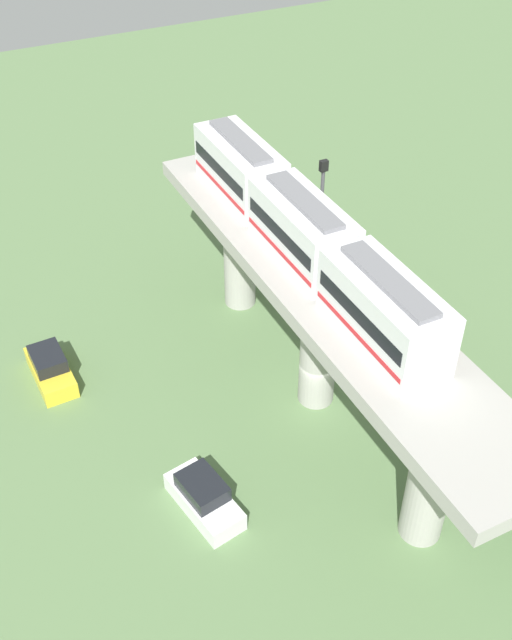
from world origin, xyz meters
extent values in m
plane|color=#5B7A4C|center=(0.00, 0.00, 0.00)|extent=(120.00, 120.00, 0.00)
cylinder|color=#A8A59E|center=(0.00, -9.38, 3.51)|extent=(1.90, 1.90, 7.02)
cylinder|color=#A8A59E|center=(0.00, 0.00, 3.51)|extent=(1.90, 1.90, 7.02)
cylinder|color=#A8A59E|center=(0.00, 9.38, 3.51)|extent=(1.90, 1.90, 7.02)
cube|color=#A8A59E|center=(0.00, 0.00, 7.42)|extent=(5.20, 28.85, 0.80)
cube|color=silver|center=(0.00, -4.82, 9.32)|extent=(2.60, 6.60, 3.00)
cube|color=black|center=(0.00, -4.82, 9.57)|extent=(2.64, 6.07, 0.70)
cube|color=red|center=(0.00, -4.82, 8.57)|extent=(2.64, 6.34, 0.24)
cube|color=slate|center=(0.00, -4.82, 10.94)|extent=(1.10, 5.61, 0.24)
cube|color=silver|center=(0.00, 2.13, 9.32)|extent=(2.60, 6.60, 3.00)
cube|color=black|center=(0.00, 2.13, 9.57)|extent=(2.64, 6.07, 0.70)
cube|color=red|center=(0.00, 2.13, 8.57)|extent=(2.64, 6.34, 0.24)
cube|color=slate|center=(0.00, 2.13, 10.94)|extent=(1.10, 5.61, 0.24)
cube|color=silver|center=(0.00, 9.08, 9.32)|extent=(2.60, 6.60, 3.00)
cube|color=black|center=(0.00, 9.08, 9.57)|extent=(2.64, 6.07, 0.70)
cube|color=red|center=(0.00, 9.08, 8.57)|extent=(2.64, 6.34, 0.24)
cube|color=slate|center=(0.00, 9.08, 10.94)|extent=(1.10, 5.61, 0.24)
cube|color=yellow|center=(-12.29, 7.66, 0.50)|extent=(1.93, 4.26, 1.00)
cube|color=black|center=(-12.29, 7.81, 1.38)|extent=(1.71, 2.35, 0.76)
cube|color=white|center=(-8.19, -4.01, 0.50)|extent=(2.51, 4.45, 1.00)
cube|color=black|center=(-8.19, -3.86, 1.38)|extent=(2.02, 2.55, 0.76)
cylinder|color=#4C4C51|center=(3.40, 6.04, 4.91)|extent=(0.20, 0.20, 9.82)
cube|color=black|center=(3.40, 6.04, 10.12)|extent=(0.44, 0.28, 0.60)
camera|label=1|loc=(-15.61, -24.29, 28.83)|focal=42.34mm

